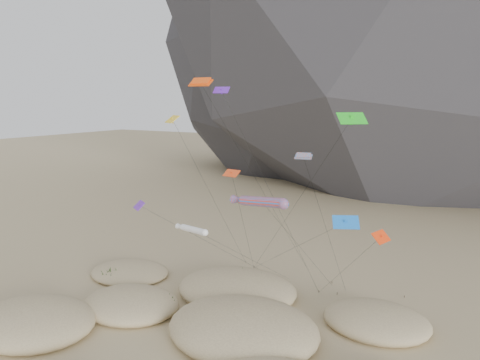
# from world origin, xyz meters

# --- Properties ---
(ground) EXTENTS (500.00, 500.00, 0.00)m
(ground) POSITION_xyz_m (0.00, 0.00, 0.00)
(ground) COLOR #CCB789
(ground) RESTS_ON ground
(dunes) EXTENTS (50.03, 37.45, 4.31)m
(dunes) POSITION_xyz_m (-2.14, 4.89, 0.77)
(dunes) COLOR #CCB789
(dunes) RESTS_ON ground
(dune_grass) EXTENTS (42.52, 29.35, 1.55)m
(dune_grass) POSITION_xyz_m (-0.63, 3.90, 0.85)
(dune_grass) COLOR black
(dune_grass) RESTS_ON ground
(kite_stakes) EXTENTS (23.65, 5.12, 0.30)m
(kite_stakes) POSITION_xyz_m (1.23, 23.01, 0.15)
(kite_stakes) COLOR #3F2D1E
(kite_stakes) RESTS_ON ground
(rainbow_tube_kite) EXTENTS (9.78, 12.70, 14.05)m
(rainbow_tube_kite) POSITION_xyz_m (0.41, 12.62, 13.09)
(rainbow_tube_kite) COLOR #FF341A
(rainbow_tube_kite) RESTS_ON ground
(white_tube_kite) EXTENTS (7.13, 18.07, 11.28)m
(white_tube_kite) POSITION_xyz_m (-4.47, 6.08, 10.69)
(white_tube_kite) COLOR silver
(white_tube_kite) RESTS_ON ground
(orange_parafoil) EXTENTS (7.68, 18.47, 27.14)m
(orange_parafoil) POSITION_xyz_m (-6.45, 11.23, 26.29)
(orange_parafoil) COLOR #E6470C
(orange_parafoil) RESTS_ON ground
(multi_parafoil) EXTENTS (3.78, 9.45, 18.83)m
(multi_parafoil) POSITION_xyz_m (4.95, 14.44, 18.16)
(multi_parafoil) COLOR #E24D17
(multi_parafoil) RESTS_ON ground
(delta_kites) EXTENTS (31.57, 21.14, 26.03)m
(delta_kites) POSITION_xyz_m (2.32, 9.93, 17.17)
(delta_kites) COLOR green
(delta_kites) RESTS_ON ground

